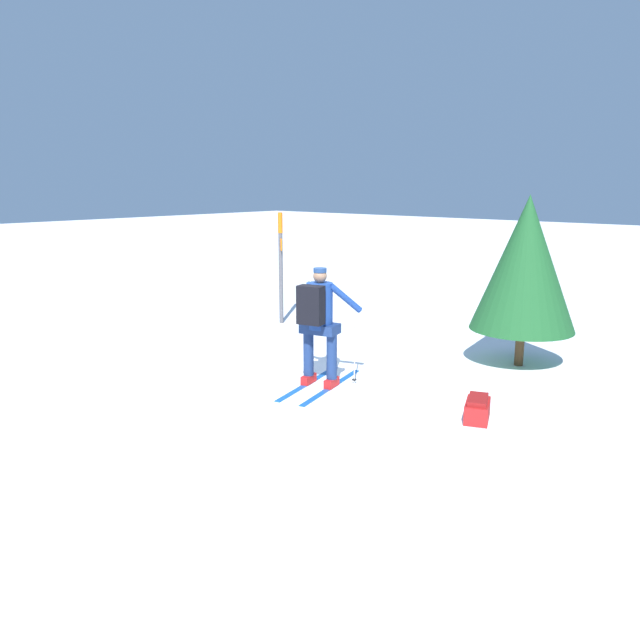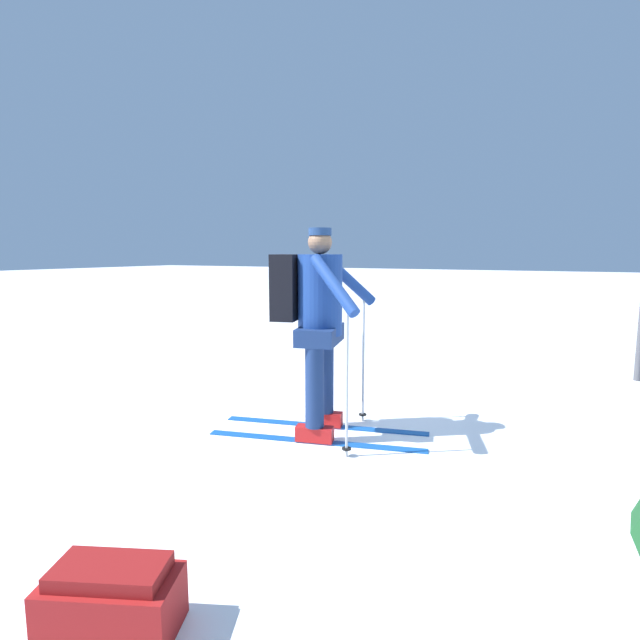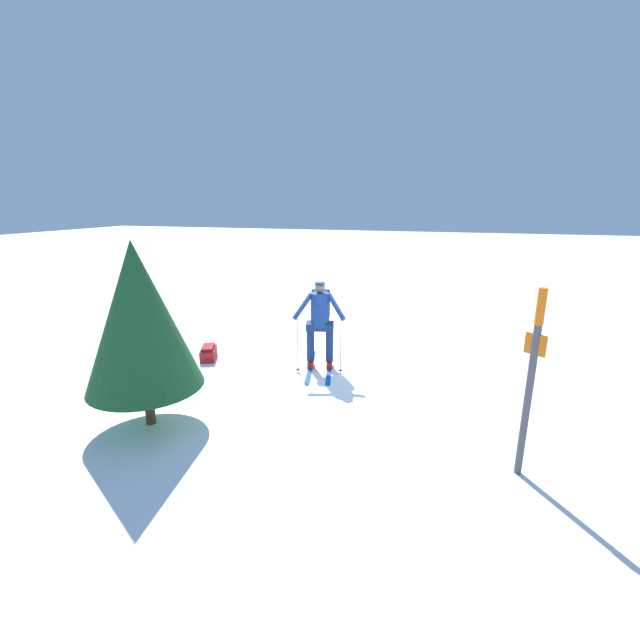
% 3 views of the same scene
% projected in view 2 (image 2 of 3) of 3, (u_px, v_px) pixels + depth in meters
% --- Properties ---
extents(ground_plane, '(80.00, 80.00, 0.00)m').
position_uv_depth(ground_plane, '(334.00, 417.00, 4.61)').
color(ground_plane, white).
extents(skier, '(1.85, 1.01, 1.71)m').
position_uv_depth(skier, '(315.00, 316.00, 4.07)').
color(skier, '#144C9E').
rests_on(skier, ground_plane).
extents(dropped_backpack, '(0.59, 0.46, 0.29)m').
position_uv_depth(dropped_backpack, '(112.00, 600.00, 1.99)').
color(dropped_backpack, maroon).
rests_on(dropped_backpack, ground_plane).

